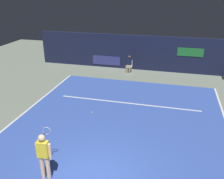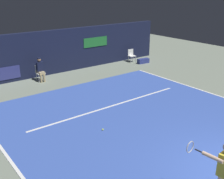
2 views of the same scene
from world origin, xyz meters
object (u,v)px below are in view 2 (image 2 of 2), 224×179
at_px(line_judge_on_chair, 40,69).
at_px(tennis_ball, 103,130).
at_px(equipment_bag, 143,61).
at_px(tennis_player, 223,171).
at_px(courtside_chair_near, 132,55).

xyz_separation_m(line_judge_on_chair, tennis_ball, (-0.62, -6.75, -0.64)).
bearing_deg(equipment_bag, tennis_player, -118.97).
relative_size(line_judge_on_chair, equipment_bag, 1.57).
relative_size(tennis_ball, equipment_bag, 0.08).
xyz_separation_m(line_judge_on_chair, courtside_chair_near, (6.84, 0.18, -0.18)).
height_order(tennis_player, courtside_chair_near, tennis_player).
bearing_deg(courtside_chair_near, tennis_player, -122.68).
xyz_separation_m(courtside_chair_near, tennis_ball, (-7.47, -6.93, -0.46)).
bearing_deg(line_judge_on_chair, courtside_chair_near, 1.51).
relative_size(courtside_chair_near, equipment_bag, 1.05).
distance_m(tennis_player, tennis_ball, 4.79).
height_order(tennis_player, tennis_ball, tennis_player).
bearing_deg(equipment_bag, line_judge_on_chair, -177.90).
bearing_deg(courtside_chair_near, tennis_ball, -137.14).
distance_m(tennis_player, courtside_chair_near, 13.81).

